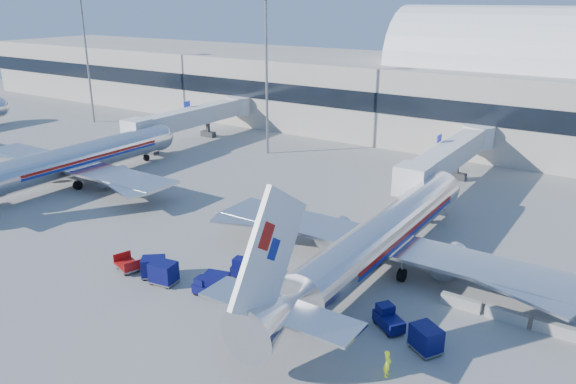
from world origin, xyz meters
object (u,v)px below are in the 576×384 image
Objects in this scene: jetbridge_near at (453,154)px; jetbridge_mid at (198,116)px; airliner_mid at (69,161)px; barrier_far at (556,330)px; mast_far_west at (85,41)px; tug_right at (388,319)px; mast_west at (266,52)px; cart_train_c at (154,267)px; airliner_main at (380,237)px; barrier_mid at (506,316)px; cart_train_a at (216,284)px; tug_left at (243,266)px; cart_solo_near at (273,310)px; cart_open_red at (128,266)px; barrier_near at (461,303)px; cart_solo_far at (426,338)px; tug_lead at (206,287)px; ramp_worker at (387,363)px; cart_train_b at (164,272)px.

jetbridge_mid is (-42.00, 0.00, 0.00)m from jetbridge_near.
barrier_far is at bearing -2.53° from airliner_mid.
mast_far_west reaches higher than tug_right.
mast_west is 8.99× the size of cart_train_c.
barrier_mid is (11.30, -2.51, -2.48)m from airliner_main.
barrier_far is 1.28× the size of cart_train_a.
cart_solo_near is at bearing -136.89° from tug_left.
cart_train_c reaches higher than cart_open_red.
airliner_main is at bearing 167.50° from barrier_mid.
jetbridge_mid is 48.83m from tug_left.
barrier_near is 1.17× the size of cart_solo_far.
mast_west is 7.53× the size of barrier_mid.
tug_right is at bearing -44.17° from mast_west.
mast_far_west is 8.84× the size of cart_solo_far.
barrier_mid is 8.75m from tug_right.
airliner_mid is 34.79m from tug_lead.
airliner_main is at bearing 162.61° from barrier_near.
barrier_mid is 1.17× the size of cart_solo_far.
tug_left is 1.01× the size of cart_open_red.
tug_lead is at bearing -159.01° from barrier_far.
barrier_near is at bearing -17.06° from cart_train_c.
ramp_worker reaches higher than tug_right.
cart_train_b is at bearing -105.95° from jetbridge_near.
tug_lead is 6.57m from cart_solo_near.
barrier_near is 14.26m from cart_solo_near.
tug_left is (35.33, -33.56, -3.17)m from jetbridge_mid.
barrier_near is 1.25× the size of cart_solo_near.
cart_open_red is at bearing 179.57° from tug_lead.
tug_left is at bearing 126.09° from cart_solo_near.
cart_train_b is at bearing 127.87° from tug_left.
barrier_mid is 11.49m from ramp_worker.
mast_far_west reaches higher than cart_solo_near.
jetbridge_mid is 11.43× the size of cart_solo_near.
barrier_mid is at bearing 15.90° from cart_solo_near.
tug_lead is at bearing -140.45° from cart_solo_far.
cart_solo_near is (-10.74, -9.36, 0.51)m from barrier_near.
cart_train_b is 4.27m from cart_open_red.
cart_train_a is (-13.21, -3.10, 0.20)m from tug_right.
jetbridge_mid is 9.17× the size of barrier_near.
airliner_main is 1.65× the size of mast_far_west.
barrier_mid is at bearing -12.50° from airliner_main.
jetbridge_mid reaches higher than tug_lead.
cart_train_c is (-5.84, -4.57, 0.18)m from tug_left.
mast_west is at bearing -3.21° from jetbridge_mid.
cart_train_c is at bearing -34.12° from mast_far_west.
barrier_far is 1.33× the size of tug_lead.
mast_west is at bearing 114.94° from tug_lead.
cart_train_a is (-16.68, -8.64, 0.49)m from barrier_near.
tug_lead is at bearing -154.93° from cart_train_a.
airliner_main is at bearing -30.64° from jetbridge_mid.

